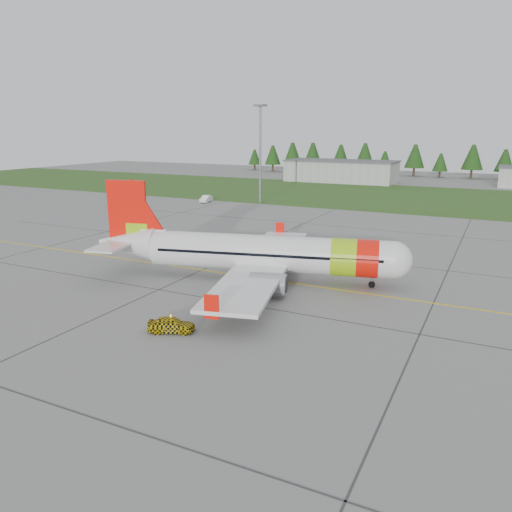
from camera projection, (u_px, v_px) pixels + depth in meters
The scene contains 9 objects.
ground at pixel (300, 314), 43.02m from camera, with size 320.00×320.00×0.00m, color gray.
aircraft at pixel (261, 253), 51.85m from camera, with size 33.09×31.11×10.18m.
follow_me_car at pixel (171, 310), 38.73m from camera, with size 1.48×1.25×3.67m, color yellow.
service_van at pixel (206, 192), 108.09m from camera, with size 1.59×1.50×4.55m, color white.
grass_strip at pixel (431, 199), 114.19m from camera, with size 320.00×50.00×0.03m, color #30561E.
taxi_guideline at pixel (329, 288), 49.96m from camera, with size 120.00×0.25×0.02m, color gold.
hangar_west at pixel (341, 172), 150.68m from camera, with size 32.00×14.00×6.00m, color #A8A8A3.
floodlight_mast at pixel (260, 156), 104.67m from camera, with size 0.50×0.50×20.00m, color slate.
treeline at pixel (457, 162), 161.56m from camera, with size 160.00×8.00×10.00m, color #1C3F14, non-canonical shape.
Camera 1 is at (14.61, -37.90, 15.48)m, focal length 35.00 mm.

